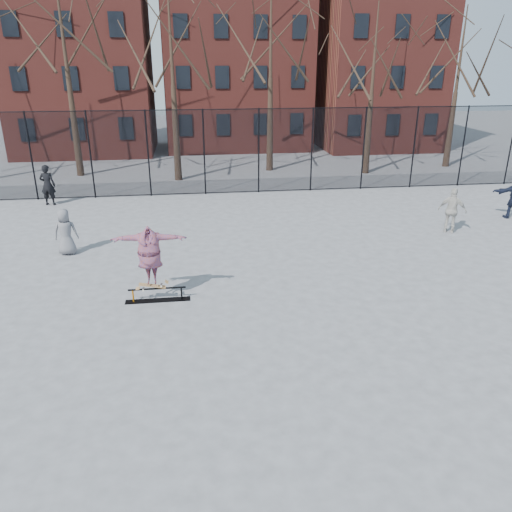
{
  "coord_description": "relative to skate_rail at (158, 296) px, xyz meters",
  "views": [
    {
      "loc": [
        -2.1,
        -10.76,
        6.13
      ],
      "look_at": [
        -0.47,
        1.5,
        1.22
      ],
      "focal_mm": 35.0,
      "sensor_mm": 36.0,
      "label": 1
    }
  ],
  "objects": [
    {
      "name": "tree_row",
      "position": [
        2.89,
        15.51,
        7.21
      ],
      "size": [
        33.66,
        7.46,
        10.67
      ],
      "color": "black",
      "rests_on": "ground"
    },
    {
      "name": "ground",
      "position": [
        3.14,
        -1.64,
        -0.15
      ],
      "size": [
        100.0,
        100.0,
        0.0
      ],
      "primitive_type": "plane",
      "color": "slate"
    },
    {
      "name": "bystander_grey",
      "position": [
        -3.15,
        3.94,
        0.63
      ],
      "size": [
        0.78,
        0.53,
        1.56
      ],
      "primitive_type": "imported",
      "rotation": [
        0.0,
        0.0,
        3.19
      ],
      "color": "slate",
      "rests_on": "ground"
    },
    {
      "name": "fence",
      "position": [
        3.13,
        11.36,
        1.9
      ],
      "size": [
        34.03,
        0.07,
        4.0
      ],
      "color": "black",
      "rests_on": "ground"
    },
    {
      "name": "skater",
      "position": [
        -0.12,
        0.0,
        1.13
      ],
      "size": [
        1.99,
        0.6,
        1.6
      ],
      "primitive_type": "imported",
      "rotation": [
        0.0,
        0.0,
        -0.04
      ],
      "color": "#713688",
      "rests_on": "skateboard"
    },
    {
      "name": "rowhouses",
      "position": [
        3.86,
        24.36,
        5.91
      ],
      "size": [
        29.0,
        7.0,
        13.0
      ],
      "color": "maroon",
      "rests_on": "ground"
    },
    {
      "name": "skate_rail",
      "position": [
        0.0,
        0.0,
        0.0
      ],
      "size": [
        1.74,
        0.27,
        0.38
      ],
      "color": "black",
      "rests_on": "ground"
    },
    {
      "name": "skateboard",
      "position": [
        -0.12,
        0.0,
        0.28
      ],
      "size": [
        0.77,
        0.18,
        0.09
      ],
      "primitive_type": null,
      "color": "#A06B40",
      "rests_on": "skate_rail"
    },
    {
      "name": "bystander_black",
      "position": [
        -5.26,
        10.36,
        0.76
      ],
      "size": [
        0.71,
        0.52,
        1.81
      ],
      "primitive_type": "imported",
      "rotation": [
        0.0,
        0.0,
        3.01
      ],
      "color": "black",
      "rests_on": "ground"
    },
    {
      "name": "bystander_white",
      "position": [
        10.66,
        4.36,
        0.71
      ],
      "size": [
        1.07,
        0.88,
        1.71
      ],
      "primitive_type": "imported",
      "rotation": [
        0.0,
        0.0,
        2.59
      ],
      "color": "beige",
      "rests_on": "ground"
    }
  ]
}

